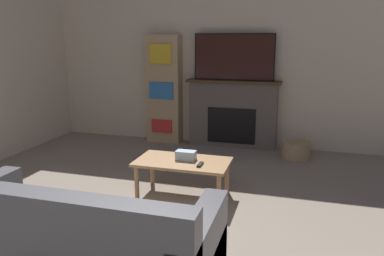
# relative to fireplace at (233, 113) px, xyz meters

# --- Properties ---
(wall_back) EXTENTS (6.72, 0.06, 2.70)m
(wall_back) POSITION_rel_fireplace_xyz_m (-0.24, 0.14, 0.80)
(wall_back) COLOR beige
(wall_back) RESTS_ON ground_plane
(fireplace) EXTENTS (1.50, 0.28, 1.08)m
(fireplace) POSITION_rel_fireplace_xyz_m (0.00, 0.00, 0.00)
(fireplace) COLOR #605651
(fireplace) RESTS_ON ground_plane
(tv) EXTENTS (1.26, 0.03, 0.72)m
(tv) POSITION_rel_fireplace_xyz_m (-0.00, -0.02, 0.90)
(tv) COLOR black
(tv) RESTS_ON fireplace
(couch) EXTENTS (1.89, 0.87, 0.89)m
(couch) POSITION_rel_fireplace_xyz_m (-0.37, -3.94, -0.24)
(couch) COLOR #4C4C51
(couch) RESTS_ON ground_plane
(coffee_table) EXTENTS (1.04, 0.57, 0.41)m
(coffee_table) POSITION_rel_fireplace_xyz_m (-0.18, -2.11, -0.19)
(coffee_table) COLOR #A87A4C
(coffee_table) RESTS_ON ground_plane
(tissue_box) EXTENTS (0.22, 0.12, 0.10)m
(tissue_box) POSITION_rel_fireplace_xyz_m (-0.16, -2.06, -0.09)
(tissue_box) COLOR silver
(tissue_box) RESTS_ON coffee_table
(remote_control) EXTENTS (0.04, 0.15, 0.02)m
(remote_control) POSITION_rel_fireplace_xyz_m (0.04, -2.21, -0.13)
(remote_control) COLOR black
(remote_control) RESTS_ON coffee_table
(bookshelf) EXTENTS (0.57, 0.29, 1.78)m
(bookshelf) POSITION_rel_fireplace_xyz_m (-1.17, -0.02, 0.35)
(bookshelf) COLOR tan
(bookshelf) RESTS_ON ground_plane
(storage_basket) EXTENTS (0.42, 0.42, 0.25)m
(storage_basket) POSITION_rel_fireplace_xyz_m (1.02, -0.37, -0.42)
(storage_basket) COLOR tan
(storage_basket) RESTS_ON ground_plane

